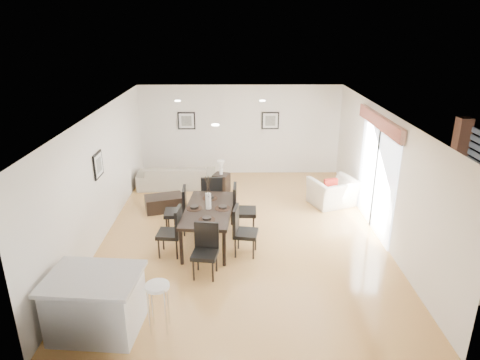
{
  "coord_description": "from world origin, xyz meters",
  "views": [
    {
      "loc": [
        -0.13,
        -8.58,
        4.42
      ],
      "look_at": [
        -0.04,
        0.4,
        1.09
      ],
      "focal_mm": 32.0,
      "sensor_mm": 36.0,
      "label": 1
    }
  ],
  "objects_px": {
    "dining_table": "(209,212)",
    "dining_chair_enear": "(241,228)",
    "side_table": "(221,183)",
    "dining_chair_wfar": "(179,208)",
    "armchair": "(333,192)",
    "dining_chair_foot": "(212,195)",
    "sofa": "(177,176)",
    "kitchen_island": "(96,303)",
    "coffee_table": "(164,203)",
    "bar_stool": "(158,291)",
    "dining_chair_wnear": "(173,229)",
    "dining_chair_efar": "(240,207)",
    "dining_chair_head": "(206,247)"
  },
  "relations": [
    {
      "from": "dining_table",
      "to": "dining_chair_enear",
      "type": "xyz_separation_m",
      "value": [
        0.67,
        -0.46,
        -0.14
      ]
    },
    {
      "from": "dining_table",
      "to": "side_table",
      "type": "distance_m",
      "value": 2.9
    },
    {
      "from": "dining_chair_wfar",
      "to": "side_table",
      "type": "xyz_separation_m",
      "value": [
        0.84,
        2.38,
        -0.33
      ]
    },
    {
      "from": "armchair",
      "to": "dining_chair_foot",
      "type": "distance_m",
      "value": 3.15
    },
    {
      "from": "sofa",
      "to": "kitchen_island",
      "type": "height_order",
      "value": "kitchen_island"
    },
    {
      "from": "dining_chair_foot",
      "to": "coffee_table",
      "type": "distance_m",
      "value": 1.4
    },
    {
      "from": "dining_chair_enear",
      "to": "coffee_table",
      "type": "distance_m",
      "value": 2.9
    },
    {
      "from": "dining_chair_wfar",
      "to": "dining_chair_enear",
      "type": "xyz_separation_m",
      "value": [
        1.34,
        -0.94,
        -0.02
      ]
    },
    {
      "from": "dining_chair_enear",
      "to": "bar_stool",
      "type": "height_order",
      "value": "dining_chair_enear"
    },
    {
      "from": "dining_chair_wnear",
      "to": "dining_chair_foot",
      "type": "distance_m",
      "value": 1.79
    },
    {
      "from": "dining_table",
      "to": "dining_chair_efar",
      "type": "bearing_deg",
      "value": 40.22
    },
    {
      "from": "dining_chair_wnear",
      "to": "dining_chair_efar",
      "type": "xyz_separation_m",
      "value": [
        1.34,
        0.96,
        0.05
      ]
    },
    {
      "from": "dining_chair_head",
      "to": "coffee_table",
      "type": "xyz_separation_m",
      "value": [
        -1.23,
        2.88,
        -0.38
      ]
    },
    {
      "from": "dining_chair_wnear",
      "to": "dining_chair_foot",
      "type": "xyz_separation_m",
      "value": [
        0.68,
        1.66,
        0.04
      ]
    },
    {
      "from": "dining_table",
      "to": "bar_stool",
      "type": "xyz_separation_m",
      "value": [
        -0.59,
        -2.73,
        -0.03
      ]
    },
    {
      "from": "dining_chair_head",
      "to": "bar_stool",
      "type": "relative_size",
      "value": 1.26
    },
    {
      "from": "dining_chair_head",
      "to": "kitchen_island",
      "type": "relative_size",
      "value": 0.7
    },
    {
      "from": "dining_chair_foot",
      "to": "bar_stool",
      "type": "distance_m",
      "value": 3.95
    },
    {
      "from": "armchair",
      "to": "dining_chair_wfar",
      "type": "height_order",
      "value": "dining_chair_wfar"
    },
    {
      "from": "dining_table",
      "to": "dining_chair_head",
      "type": "xyz_separation_m",
      "value": [
        0.01,
        -1.18,
        -0.15
      ]
    },
    {
      "from": "dining_chair_wnear",
      "to": "kitchen_island",
      "type": "xyz_separation_m",
      "value": [
        -0.86,
        -2.25,
        -0.09
      ]
    },
    {
      "from": "dining_chair_wnear",
      "to": "sofa",
      "type": "bearing_deg",
      "value": -168.67
    },
    {
      "from": "dining_table",
      "to": "kitchen_island",
      "type": "bearing_deg",
      "value": -114.8
    },
    {
      "from": "dining_table",
      "to": "dining_chair_wfar",
      "type": "bearing_deg",
      "value": 148.8
    },
    {
      "from": "dining_chair_foot",
      "to": "bar_stool",
      "type": "bearing_deg",
      "value": 77.74
    },
    {
      "from": "dining_table",
      "to": "dining_chair_head",
      "type": "bearing_deg",
      "value": -84.94
    },
    {
      "from": "dining_chair_wfar",
      "to": "dining_chair_head",
      "type": "xyz_separation_m",
      "value": [
        0.68,
        -1.66,
        -0.03
      ]
    },
    {
      "from": "dining_table",
      "to": "dining_chair_foot",
      "type": "height_order",
      "value": "dining_chair_foot"
    },
    {
      "from": "sofa",
      "to": "dining_chair_foot",
      "type": "xyz_separation_m",
      "value": [
        1.11,
        -2.13,
        0.29
      ]
    },
    {
      "from": "sofa",
      "to": "bar_stool",
      "type": "distance_m",
      "value": 6.07
    },
    {
      "from": "dining_chair_efar",
      "to": "dining_chair_foot",
      "type": "distance_m",
      "value": 0.96
    },
    {
      "from": "bar_stool",
      "to": "dining_chair_wnear",
      "type": "bearing_deg",
      "value": 92.06
    },
    {
      "from": "dining_chair_wfar",
      "to": "bar_stool",
      "type": "xyz_separation_m",
      "value": [
        0.08,
        -3.21,
        0.09
      ]
    },
    {
      "from": "armchair",
      "to": "dining_chair_head",
      "type": "distance_m",
      "value": 4.38
    },
    {
      "from": "armchair",
      "to": "kitchen_island",
      "type": "height_order",
      "value": "kitchen_island"
    },
    {
      "from": "dining_chair_wfar",
      "to": "side_table",
      "type": "distance_m",
      "value": 2.54
    },
    {
      "from": "dining_chair_wfar",
      "to": "bar_stool",
      "type": "height_order",
      "value": "dining_chair_wfar"
    },
    {
      "from": "dining_table",
      "to": "dining_chair_enear",
      "type": "height_order",
      "value": "dining_chair_enear"
    },
    {
      "from": "dining_table",
      "to": "dining_chair_wnear",
      "type": "bearing_deg",
      "value": -139.88
    },
    {
      "from": "dining_chair_enear",
      "to": "side_table",
      "type": "distance_m",
      "value": 3.37
    },
    {
      "from": "kitchen_island",
      "to": "bar_stool",
      "type": "bearing_deg",
      "value": 5.13
    },
    {
      "from": "dining_chair_wfar",
      "to": "armchair",
      "type": "bearing_deg",
      "value": 109.03
    },
    {
      "from": "sofa",
      "to": "side_table",
      "type": "height_order",
      "value": "sofa"
    },
    {
      "from": "dining_chair_wnear",
      "to": "kitchen_island",
      "type": "height_order",
      "value": "dining_chair_wnear"
    },
    {
      "from": "sofa",
      "to": "dining_chair_enear",
      "type": "height_order",
      "value": "dining_chair_enear"
    },
    {
      "from": "sofa",
      "to": "dining_table",
      "type": "distance_m",
      "value": 3.51
    },
    {
      "from": "dining_chair_enear",
      "to": "kitchen_island",
      "type": "height_order",
      "value": "dining_chair_enear"
    },
    {
      "from": "dining_chair_wfar",
      "to": "coffee_table",
      "type": "bearing_deg",
      "value": -158.69
    },
    {
      "from": "armchair",
      "to": "dining_chair_efar",
      "type": "height_order",
      "value": "dining_chair_efar"
    },
    {
      "from": "dining_chair_efar",
      "to": "dining_chair_head",
      "type": "bearing_deg",
      "value": 160.56
    }
  ]
}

